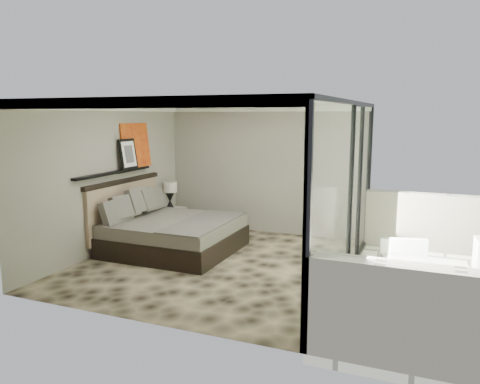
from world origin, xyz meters
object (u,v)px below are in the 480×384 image
at_px(bed, 170,232).
at_px(lounger, 412,276).
at_px(nightstand, 171,219).
at_px(table_lamp, 170,192).

xyz_separation_m(bed, lounger, (4.41, -0.32, -0.19)).
height_order(nightstand, lounger, lounger).
xyz_separation_m(table_lamp, lounger, (5.20, -1.67, -0.72)).
relative_size(table_lamp, lounger, 0.36).
height_order(bed, lounger, bed).
bearing_deg(lounger, table_lamp, 147.23).
bearing_deg(nightstand, bed, -50.77).
bearing_deg(bed, table_lamp, 120.36).
xyz_separation_m(nightstand, lounger, (5.21, -1.68, -0.08)).
height_order(table_lamp, lounger, table_lamp).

